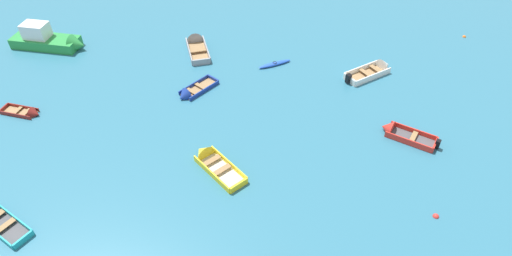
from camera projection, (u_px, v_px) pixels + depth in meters
The scene contains 10 objects.
rowboat_yellow_distant_center at pixel (211, 159), 27.76m from camera, with size 3.78×4.10×1.32m.
rowboat_maroon_center at pixel (30, 113), 31.46m from camera, with size 3.15×1.69×0.92m.
rowboat_grey_back_row_right at pixel (197, 44), 38.70m from camera, with size 2.63×4.83×1.47m.
rowboat_red_far_left at pixel (399, 133), 29.70m from camera, with size 3.82×3.01×1.24m.
kayak_blue_cluster_inner at pixel (276, 64), 36.39m from camera, with size 2.88×1.66×0.28m.
motor_launch_green_back_row_left at pixel (51, 40), 38.31m from camera, with size 6.88×3.10×2.57m.
rowboat_white_near_left at pixel (377, 70), 35.52m from camera, with size 4.40×3.44×1.34m.
rowboat_deep_blue_foreground_center at pixel (190, 93), 33.21m from camera, with size 3.25×3.48×1.17m.
mooring_buoy_near_foreground at pixel (437, 217), 24.58m from camera, with size 0.35×0.35×0.35m, color red.
mooring_buoy_far_field at pixel (465, 37), 40.06m from camera, with size 0.33×0.33×0.33m, color orange.
Camera 1 is at (0.06, -4.37, 19.96)m, focal length 30.34 mm.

